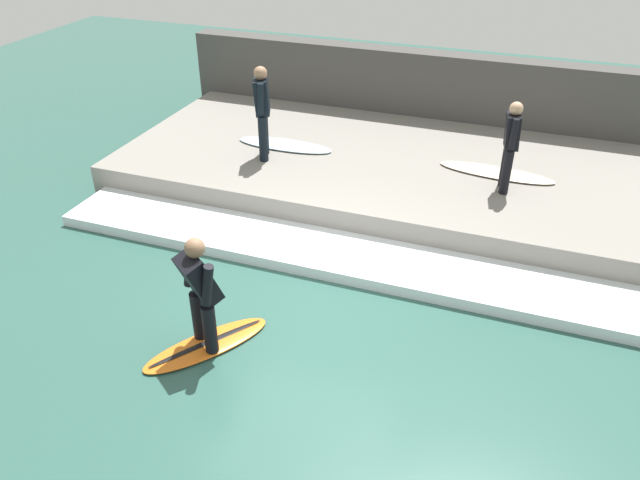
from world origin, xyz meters
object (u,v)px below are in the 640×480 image
surfer_riding (200,288)px  surfer_waiting_far (511,142)px  surfer_waiting_near (262,108)px  surfboard_waiting_near (285,145)px  surfboard_riding (207,345)px  surfboard_waiting_far (496,172)px

surfer_riding → surfer_waiting_far: size_ratio=1.02×
surfer_waiting_near → surfboard_waiting_near: size_ratio=0.89×
surfboard_riding → surfer_waiting_near: size_ratio=1.00×
surfer_waiting_near → surfer_riding: bearing=-165.0°
surfboard_waiting_near → surfer_waiting_far: surfer_waiting_far is taller
surfboard_riding → surfer_riding: (0.00, -0.00, 0.87)m
surfer_riding → surfboard_waiting_far: bearing=-29.1°
surfer_waiting_far → surfboard_waiting_near: bearing=84.3°
surfer_riding → surfer_waiting_near: (4.43, 1.19, 0.55)m
surfer_waiting_far → surfboard_waiting_far: (0.55, 0.17, -0.81)m
surfboard_waiting_far → surfboard_riding: bearing=150.9°
surfer_riding → surfboard_waiting_far: (5.14, -2.87, -0.35)m
surfboard_riding → surfboard_waiting_far: 5.91m
surfboard_riding → surfer_riding: bearing=-90.0°
surfer_waiting_far → surfboard_waiting_far: 0.99m
surfboard_waiting_near → surfer_riding: bearing=-168.3°
surfboard_riding → surfboard_waiting_near: 5.13m
surfboard_waiting_near → surfer_waiting_far: 4.16m
surfer_riding → surfboard_riding: bearing=90.0°
surfer_riding → surfer_waiting_far: surfer_waiting_far is taller
surfboard_waiting_far → surfer_waiting_near: bearing=100.0°
surfer_waiting_near → surfer_waiting_far: size_ratio=1.11×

